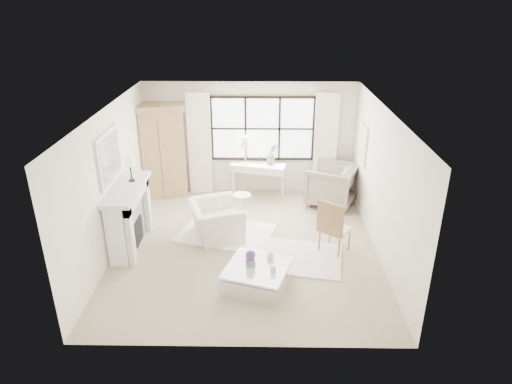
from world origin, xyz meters
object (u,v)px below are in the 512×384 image
coffee_table (257,277)px  armoire (163,150)px  club_armchair (216,220)px  console_table (258,179)px

coffee_table → armoire: bearing=138.8°
armoire → coffee_table: (2.28, -3.79, -0.96)m
club_armchair → console_table: bearing=-40.9°
club_armchair → armoire: bearing=15.3°
armoire → console_table: (2.26, -0.02, -0.74)m
console_table → club_armchair: 2.23m
console_table → coffee_table: bearing=-76.0°
armoire → console_table: size_ratio=1.64×
armoire → coffee_table: size_ratio=1.78×
console_table → armoire: bearing=-166.9°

